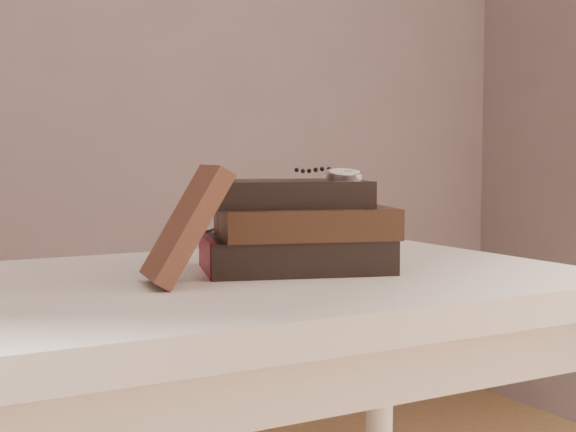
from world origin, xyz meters
TOP-DOWN VIEW (x-y plane):
  - table at (0.00, 0.35)m, footprint 1.00×0.60m
  - book_stack at (0.13, 0.35)m, footprint 0.29×0.24m
  - journal at (-0.05, 0.31)m, footprint 0.11×0.11m
  - pocket_watch at (0.19, 0.33)m, footprint 0.06×0.16m
  - eyeglasses at (0.07, 0.46)m, footprint 0.13×0.15m

SIDE VIEW (x-z plane):
  - table at x=0.00m, z-range 0.28..1.03m
  - book_stack at x=0.13m, z-range 0.75..0.87m
  - eyeglasses at x=0.07m, z-range 0.80..0.85m
  - journal at x=-0.05m, z-range 0.75..0.90m
  - pocket_watch at x=0.19m, z-range 0.87..0.89m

